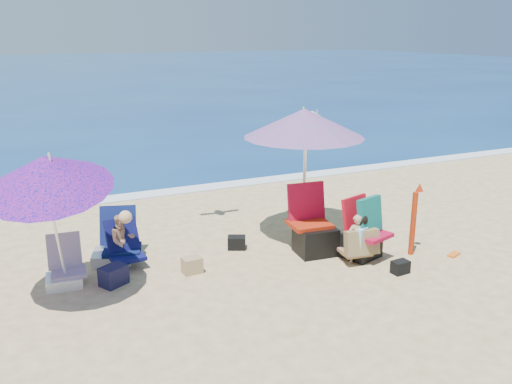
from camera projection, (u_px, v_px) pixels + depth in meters
name	position (u px, v px, depth m)	size (l,w,h in m)	color
ground	(304.00, 282.00, 7.75)	(120.00, 120.00, 0.00)	#D8BC84
sea	(48.00, 73.00, 47.02)	(120.00, 80.00, 0.12)	navy
foam	(192.00, 189.00, 12.19)	(120.00, 0.50, 0.04)	white
umbrella_turquoise	(304.00, 123.00, 8.81)	(2.36, 2.36, 2.27)	white
umbrella_striped	(312.00, 125.00, 9.21)	(2.06, 2.06, 2.18)	white
umbrella_blue	(47.00, 173.00, 6.67)	(2.10, 2.13, 2.15)	white
furled_umbrella	(414.00, 216.00, 8.55)	(0.28, 0.22, 1.14)	#A82A0C
chair_navy	(116.00, 248.00, 8.42)	(0.83, 0.86, 0.79)	#0B143F
chair_rainbow	(65.00, 272.00, 7.65)	(0.58, 0.64, 0.66)	#E67F51
camp_chair_left	(313.00, 233.00, 8.70)	(0.71, 0.73, 1.09)	#9F210B
camp_chair_right	(363.00, 236.00, 8.48)	(0.72, 0.77, 1.00)	#A40B2F
person_center	(358.00, 240.00, 8.26)	(0.55, 0.49, 0.79)	tan
person_left	(123.00, 240.00, 8.19)	(0.54, 0.62, 0.90)	tan
bag_navy_a	(114.00, 276.00, 7.62)	(0.43, 0.40, 0.28)	#181732
bag_black_a	(237.00, 243.00, 8.90)	(0.35, 0.31, 0.21)	black
bag_tan	(192.00, 265.00, 8.00)	(0.30, 0.22, 0.24)	#9D8259
bag_black_b	(400.00, 267.00, 8.00)	(0.26, 0.19, 0.19)	black
orange_item	(454.00, 255.00, 8.64)	(0.27, 0.20, 0.03)	orange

